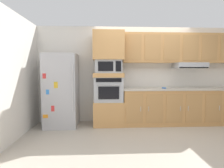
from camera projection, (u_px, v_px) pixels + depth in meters
name	position (u px, v px, depth m)	size (l,w,h in m)	color
ground_plane	(152.00, 134.00, 3.91)	(9.60, 9.60, 0.00)	#B2A899
back_kitchen_wall	(142.00, 75.00, 4.92)	(6.20, 0.12, 2.50)	silver
side_panel_left	(16.00, 76.00, 3.68)	(0.12, 7.10, 2.50)	silver
refrigerator	(62.00, 90.00, 4.43)	(0.76, 0.73, 1.76)	#ADADB2
oven_base_cabinet	(108.00, 113.00, 4.59)	(0.74, 0.62, 0.60)	tan
built_in_oven	(108.00, 89.00, 4.55)	(0.70, 0.62, 0.60)	#A8AAAF
appliance_mid_shelf	(108.00, 75.00, 4.52)	(0.74, 0.62, 0.10)	tan
microwave	(108.00, 67.00, 4.50)	(0.64, 0.54, 0.32)	#A8AAAF
appliance_upper_cabinet	(108.00, 46.00, 4.47)	(0.74, 0.62, 0.68)	tan
lower_cabinet_run	(179.00, 107.00, 4.67)	(2.88, 0.63, 0.88)	tan
countertop_slab	(179.00, 89.00, 4.63)	(2.92, 0.64, 0.04)	#BCB2A3
backsplash_panel	(175.00, 78.00, 4.90)	(2.92, 0.02, 0.50)	silver
upper_cabinet_with_hood	(179.00, 49.00, 4.68)	(2.88, 0.48, 0.88)	tan
screwdriver	(164.00, 88.00, 4.49)	(0.16, 0.17, 0.03)	blue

